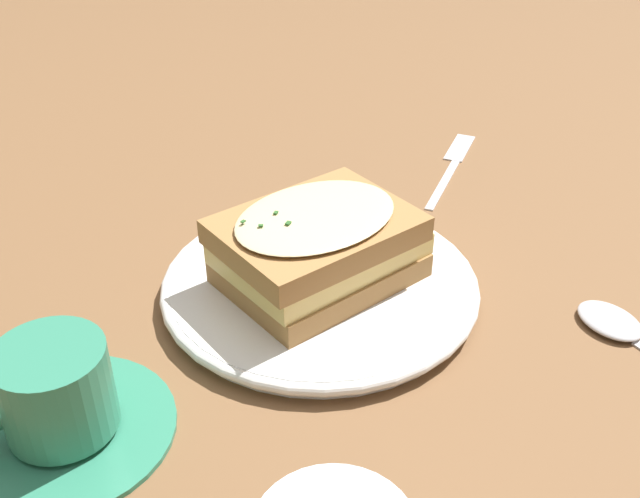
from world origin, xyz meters
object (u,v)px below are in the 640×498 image
object	(u,v)px
fork	(456,161)
teacup_with_saucer	(57,402)
sandwich	(318,246)
dinner_plate	(320,285)
spoon	(619,327)

from	to	relation	value
fork	teacup_with_saucer	bearing A→B (deg)	-106.68
sandwich	teacup_with_saucer	world-z (taller)	sandwich
fork	sandwich	bearing A→B (deg)	-99.61
teacup_with_saucer	fork	bearing A→B (deg)	-153.43
dinner_plate	sandwich	distance (m)	0.04
dinner_plate	spoon	bearing A→B (deg)	20.52
teacup_with_saucer	spoon	bearing A→B (deg)	169.91
sandwich	spoon	world-z (taller)	sandwich
sandwich	spoon	xyz separation A→B (m)	(0.23, 0.09, -0.05)
fork	spoon	bearing A→B (deg)	-52.53
dinner_plate	sandwich	world-z (taller)	sandwich
teacup_with_saucer	spoon	world-z (taller)	teacup_with_saucer
sandwich	fork	bearing A→B (deg)	90.74
teacup_with_saucer	fork	world-z (taller)	teacup_with_saucer
teacup_with_saucer	fork	xyz separation A→B (m)	(0.06, 0.53, -0.03)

